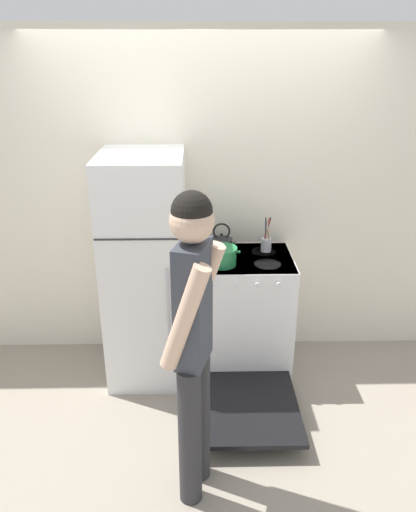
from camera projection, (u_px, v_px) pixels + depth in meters
ground_plane at (203, 343)px, 4.36m from camera, size 14.00×14.00×0.00m
wall_back at (202, 202)px, 3.88m from camera, size 10.00×0.06×2.55m
refrigerator at (146, 270)px, 3.69m from camera, size 0.59×0.71×1.73m
stove_range at (242, 316)px, 3.87m from camera, size 0.75×1.36×0.94m
dutch_oven_pot at (221, 256)px, 3.58m from camera, size 0.27×0.23×0.16m
tea_kettle at (222, 243)px, 3.80m from camera, size 0.21×0.17×0.23m
utensil_jar at (266, 243)px, 3.81m from camera, size 0.08×0.08×0.28m
person at (193, 337)px, 2.55m from camera, size 0.36×0.42×1.80m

